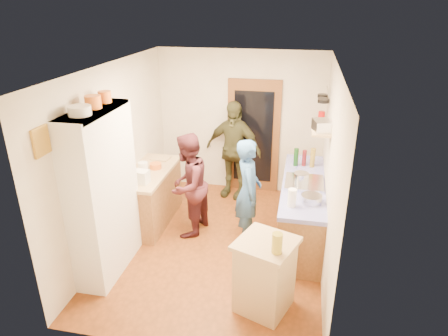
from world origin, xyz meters
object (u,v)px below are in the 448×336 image
(person_left, at_px, (191,185))
(person_back, at_px, (234,150))
(right_counter_base, at_px, (302,211))
(person_hob, at_px, (250,192))
(hutch_body, at_px, (103,194))
(island_base, at_px, (265,277))

(person_left, distance_m, person_back, 1.43)
(right_counter_base, bearing_deg, person_hob, -160.72)
(hutch_body, bearing_deg, person_back, 63.05)
(person_left, bearing_deg, person_back, 175.06)
(right_counter_base, height_order, person_left, person_left)
(island_base, height_order, person_left, person_left)
(right_counter_base, relative_size, island_base, 2.56)
(island_base, bearing_deg, person_left, 131.35)
(person_left, bearing_deg, right_counter_base, 109.30)
(hutch_body, xyz_separation_m, right_counter_base, (2.50, 1.30, -0.68))
(right_counter_base, relative_size, person_back, 1.24)
(right_counter_base, height_order, island_base, island_base)
(hutch_body, xyz_separation_m, person_left, (0.84, 1.08, -0.30))
(island_base, relative_size, person_left, 0.53)
(island_base, distance_m, person_hob, 1.51)
(hutch_body, relative_size, person_left, 1.37)
(hutch_body, xyz_separation_m, island_base, (2.12, -0.38, -0.67))
(person_hob, relative_size, person_left, 0.99)
(hutch_body, height_order, island_base, hutch_body)
(person_hob, bearing_deg, right_counter_base, -83.74)
(person_left, xyz_separation_m, person_back, (0.41, 1.37, 0.09))
(hutch_body, height_order, right_counter_base, hutch_body)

